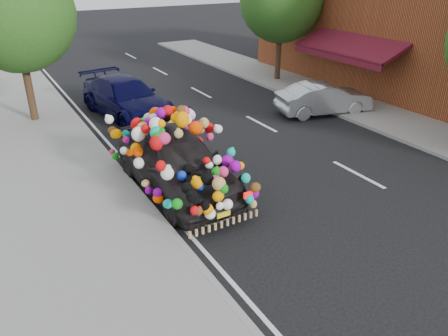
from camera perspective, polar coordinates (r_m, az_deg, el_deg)
name	(u,v)px	position (r m, az deg, el deg)	size (l,w,h in m)	color
ground	(255,206)	(11.13, 4.04, -4.96)	(100.00, 100.00, 0.00)	black
sidewalk	(83,256)	(9.74, -17.93, -10.86)	(4.00, 60.00, 0.12)	gray
kerb	(169,230)	(10.15, -7.17, -7.98)	(0.15, 60.00, 0.13)	gray
footpath_far	(387,118)	(18.33, 20.53, 6.20)	(3.00, 40.00, 0.12)	gray
lane_markings	(358,174)	(13.27, 17.11, -0.79)	(6.00, 50.00, 0.01)	silver
tree_near_sidewalk	(14,12)	(17.55, -25.74, 17.92)	(4.20, 4.20, 6.13)	#332114
tree_far_b	(281,0)	(22.45, 7.47, 20.90)	(4.00, 4.00, 5.90)	#332114
plush_art_car	(175,149)	(11.45, -6.45, 2.52)	(2.44, 5.10, 2.30)	black
navy_sedan	(126,98)	(17.82, -12.68, 8.97)	(2.06, 5.07, 1.47)	black
silver_hatchback	(324,98)	(18.10, 12.91, 8.85)	(1.33, 3.82, 1.26)	#ABAFB3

